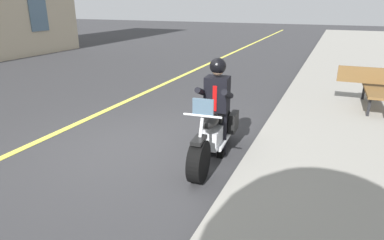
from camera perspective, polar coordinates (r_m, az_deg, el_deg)
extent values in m
plane|color=#333335|center=(6.42, -9.12, -4.79)|extent=(80.00, 80.00, 0.00)
cube|color=#E5DB4C|center=(7.62, -21.98, -2.02)|extent=(60.00, 0.16, 0.01)
cylinder|color=black|center=(5.11, 1.15, -7.04)|extent=(0.67, 0.26, 0.66)
cylinder|color=black|center=(6.49, 5.23, -1.21)|extent=(0.67, 0.26, 0.66)
cube|color=silver|center=(5.78, 3.52, -2.87)|extent=(0.58, 0.33, 0.32)
ellipsoid|color=black|center=(5.47, 3.05, -0.14)|extent=(0.58, 0.33, 0.24)
cube|color=black|center=(5.99, 4.46, 1.18)|extent=(0.72, 0.34, 0.12)
cube|color=black|center=(6.35, 7.10, -0.31)|extent=(0.41, 0.15, 0.36)
cube|color=black|center=(6.44, 3.27, 0.10)|extent=(0.41, 0.15, 0.36)
cylinder|color=silver|center=(5.02, 1.24, -4.19)|extent=(0.35, 0.08, 0.76)
cylinder|color=silver|center=(5.01, 1.81, 0.70)|extent=(0.09, 0.60, 0.04)
cube|color=black|center=(4.97, 1.18, -3.43)|extent=(0.37, 0.19, 0.06)
cylinder|color=silver|center=(6.07, 5.69, -3.42)|extent=(0.90, 0.16, 0.08)
cube|color=slate|center=(5.00, 1.90, 2.08)|extent=(0.07, 0.32, 0.28)
cylinder|color=black|center=(5.98, 5.26, -2.14)|extent=(0.14, 0.14, 0.84)
cube|color=black|center=(6.07, 5.02, -5.59)|extent=(0.27, 0.13, 0.10)
cylinder|color=black|center=(6.03, 3.04, -1.88)|extent=(0.14, 0.14, 0.84)
cube|color=black|center=(6.12, 2.83, -5.30)|extent=(0.27, 0.13, 0.10)
cube|color=black|center=(5.78, 4.31, 4.46)|extent=(0.35, 0.43, 0.60)
cube|color=red|center=(5.65, 3.90, 3.67)|extent=(0.03, 0.07, 0.44)
cylinder|color=black|center=(5.55, 6.07, 4.40)|extent=(0.56, 0.15, 0.28)
cylinder|color=black|center=(5.66, 1.71, 4.79)|extent=(0.56, 0.15, 0.28)
sphere|color=tan|center=(5.69, 4.42, 8.65)|extent=(0.22, 0.22, 0.22)
sphere|color=black|center=(5.68, 4.43, 9.14)|extent=(0.28, 0.28, 0.28)
cube|color=brown|center=(9.28, 28.83, 4.51)|extent=(1.81, 0.55, 0.06)
cube|color=brown|center=(9.43, 28.99, 6.57)|extent=(0.11, 1.80, 0.40)
cube|color=black|center=(8.59, 27.88, 1.95)|extent=(0.06, 0.06, 0.42)
cube|color=black|center=(10.08, 29.20, 4.05)|extent=(0.06, 0.06, 0.42)
cube|color=black|center=(10.03, 27.18, 4.32)|extent=(0.06, 0.06, 0.42)
cube|color=slate|center=(19.43, -24.67, 15.98)|extent=(1.10, 0.06, 1.60)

